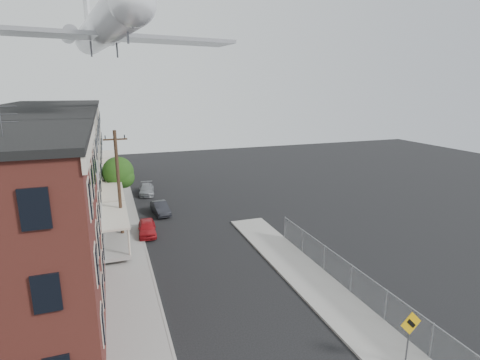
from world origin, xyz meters
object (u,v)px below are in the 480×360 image
object	(u,v)px
utility_pole	(119,185)
car_mid	(160,208)
street_tree	(119,173)
airplane	(103,28)
car_near	(147,228)
warning_sign	(410,330)
car_far	(147,189)

from	to	relation	value
utility_pole	car_mid	world-z (taller)	utility_pole
utility_pole	street_tree	distance (m)	10.00
utility_pole	airplane	bearing A→B (deg)	90.75
street_tree	car_near	bearing A→B (deg)	-79.76
warning_sign	airplane	xyz separation A→B (m)	(-11.31, 27.04, 15.48)
warning_sign	street_tree	bearing A→B (deg)	110.58
utility_pole	car_near	world-z (taller)	utility_pole
car_far	car_near	bearing A→B (deg)	-89.17
street_tree	utility_pole	bearing A→B (deg)	-91.89
warning_sign	car_far	distance (m)	33.33
utility_pole	car_mid	distance (m)	7.93
warning_sign	street_tree	xyz separation A→B (m)	(-10.87, 28.95, 1.57)
street_tree	airplane	world-z (taller)	airplane
utility_pole	car_far	distance (m)	14.31
car_near	airplane	distance (m)	18.41
car_mid	utility_pole	bearing A→B (deg)	-129.93
warning_sign	utility_pole	xyz separation A→B (m)	(-11.20, 19.03, 2.79)
warning_sign	car_near	world-z (taller)	warning_sign
street_tree	car_near	distance (m)	9.83
utility_pole	airplane	distance (m)	15.00
utility_pole	car_far	bearing A→B (deg)	76.22
street_tree	car_near	xyz separation A→B (m)	(1.67, -9.26, -2.84)
warning_sign	car_near	bearing A→B (deg)	115.04
car_near	car_far	bearing A→B (deg)	88.30
car_mid	car_far	bearing A→B (deg)	87.99
car_far	airplane	size ratio (longest dim) A/B	0.15
car_mid	car_far	world-z (taller)	car_mid
utility_pole	street_tree	xyz separation A→B (m)	(0.33, 9.92, -1.22)
car_near	car_mid	distance (m)	5.30
car_near	car_far	xyz separation A→B (m)	(1.27, 12.65, -0.03)
car_near	car_mid	bearing A→B (deg)	74.15
car_mid	airplane	xyz separation A→B (m)	(-3.91, 2.37, 16.75)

